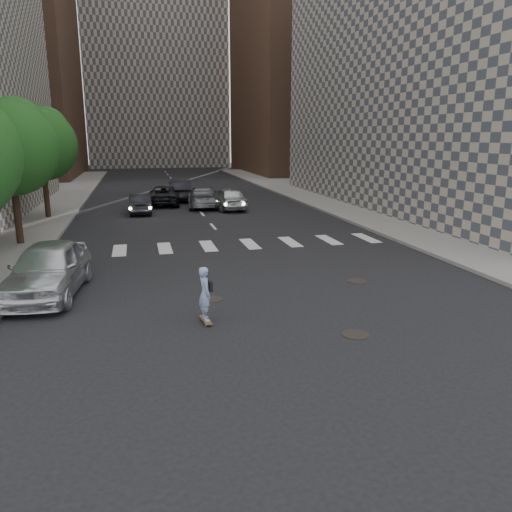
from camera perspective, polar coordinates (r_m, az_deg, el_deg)
The scene contains 17 objects.
ground at distance 15.08m, azimuth 3.16°, elevation -5.84°, with size 160.00×160.00×0.00m, color black.
sidewalk_right at distance 38.74m, azimuth 15.48°, elevation 5.78°, with size 13.00×80.00×0.15m, color gray.
building_right at distance 39.71m, azimuth 23.09°, elevation 21.22°, with size 15.00×33.00×22.00m.
tower_right at distance 73.88m, azimuth 6.37°, elevation 23.64°, with size 18.00×24.00×36.00m, color brown.
tower_center at distance 93.66m, azimuth -11.75°, elevation 25.03°, with size 22.00×20.00×48.00m, color #ADA08E.
tree_b at distance 25.33m, azimuth -26.18°, elevation 11.41°, with size 4.20×4.20×6.60m.
tree_c at distance 33.19m, azimuth -23.23°, elevation 11.89°, with size 4.20×4.20×6.60m.
manhole_a at distance 13.30m, azimuth 11.30°, elevation -8.78°, with size 0.70×0.70×0.02m, color black.
manhole_b at distance 15.78m, azimuth -5.10°, elevation -4.94°, with size 0.70×0.70×0.02m, color black.
manhole_c at distance 17.99m, azimuth 11.46°, elevation -2.83°, with size 0.70×0.70×0.02m, color black.
skateboarder at distance 13.66m, azimuth -5.82°, elevation -4.30°, with size 0.42×0.81×1.59m.
silver_sedan at distance 17.29m, azimuth -22.66°, elevation -1.38°, with size 2.03×5.05×1.72m, color silver.
traffic_car_a at distance 33.90m, azimuth -13.14°, elevation 5.84°, with size 1.37×3.92×1.29m, color black.
traffic_car_b at distance 36.17m, azimuth -6.06°, elevation 6.76°, with size 2.12×5.22×1.52m, color slate.
traffic_car_c at distance 37.91m, azimuth -10.45°, elevation 6.85°, with size 2.35×5.09×1.42m, color black.
traffic_car_d at distance 34.98m, azimuth -3.16°, elevation 6.62°, with size 1.84×4.58×1.56m, color silver.
traffic_car_e at distance 40.31m, azimuth -8.64°, elevation 7.45°, with size 1.70×4.89×1.61m, color black.
Camera 1 is at (-4.10, -13.62, 5.01)m, focal length 35.00 mm.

